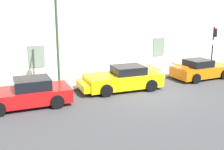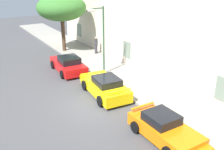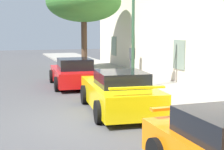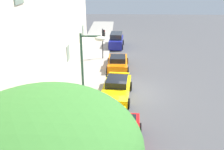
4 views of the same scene
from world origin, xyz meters
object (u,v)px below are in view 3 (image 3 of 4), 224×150
object	(u,v)px
sportscar_red_lead	(73,73)
pedestrian_admiring	(132,58)
tree_near_kerb	(84,2)
sportscar_yellow_flank	(117,92)
street_lamp	(125,4)

from	to	relation	value
sportscar_red_lead	pedestrian_admiring	distance (m)	5.35
tree_near_kerb	sportscar_red_lead	bearing A→B (deg)	-19.49
sportscar_yellow_flank	pedestrian_admiring	size ratio (longest dim) A/B	2.88
street_lamp	tree_near_kerb	bearing A→B (deg)	178.73
street_lamp	pedestrian_admiring	size ratio (longest dim) A/B	3.13
sportscar_yellow_flank	sportscar_red_lead	bearing A→B (deg)	-176.69
sportscar_yellow_flank	street_lamp	size ratio (longest dim) A/B	0.92
sportscar_red_lead	tree_near_kerb	xyz separation A→B (m)	(-5.72, 2.03, 4.14)
sportscar_yellow_flank	tree_near_kerb	size ratio (longest dim) A/B	0.86
sportscar_red_lead	tree_near_kerb	world-z (taller)	tree_near_kerb
pedestrian_admiring	tree_near_kerb	bearing A→B (deg)	-139.07
sportscar_red_lead	pedestrian_admiring	bearing A→B (deg)	122.90
tree_near_kerb	street_lamp	distance (m)	8.29
sportscar_red_lead	street_lamp	distance (m)	4.62
sportscar_red_lead	sportscar_yellow_flank	xyz separation A→B (m)	(5.79, 0.33, 0.02)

